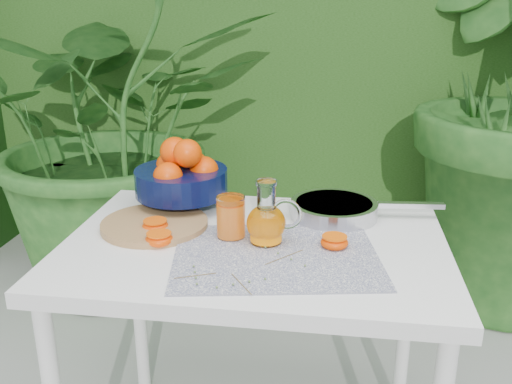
# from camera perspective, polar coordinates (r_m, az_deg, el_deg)

# --- Properties ---
(hedge_backdrop) EXTENTS (8.00, 1.65, 2.50)m
(hedge_backdrop) POSITION_cam_1_polar(r_m,az_deg,el_deg) (3.41, 4.89, 16.19)
(hedge_backdrop) COLOR #1F4614
(hedge_backdrop) RESTS_ON ground
(potted_plant_left) EXTENTS (2.08, 2.08, 1.61)m
(potted_plant_left) POSITION_cam_1_polar(r_m,az_deg,el_deg) (2.73, -13.96, 6.75)
(potted_plant_left) COLOR #1C4E1B
(potted_plant_left) RESTS_ON ground
(white_table) EXTENTS (1.00, 0.70, 0.75)m
(white_table) POSITION_cam_1_polar(r_m,az_deg,el_deg) (1.54, -0.11, -7.71)
(white_table) COLOR white
(white_table) RESTS_ON ground
(placemat) EXTENTS (0.56, 0.47, 0.00)m
(placemat) POSITION_cam_1_polar(r_m,az_deg,el_deg) (1.42, 1.99, -6.34)
(placemat) COLOR #0B1143
(placemat) RESTS_ON white_table
(cutting_board) EXTENTS (0.37, 0.37, 0.02)m
(cutting_board) POSITION_cam_1_polar(r_m,az_deg,el_deg) (1.61, -10.11, -3.20)
(cutting_board) COLOR #A37049
(cutting_board) RESTS_ON white_table
(fruit_bowl) EXTENTS (0.35, 0.35, 0.22)m
(fruit_bowl) POSITION_cam_1_polar(r_m,az_deg,el_deg) (1.72, -7.41, 1.62)
(fruit_bowl) COLOR black
(fruit_bowl) RESTS_ON white_table
(juice_pitcher) EXTENTS (0.15, 0.11, 0.17)m
(juice_pitcher) POSITION_cam_1_polar(r_m,az_deg,el_deg) (1.47, 1.09, -2.96)
(juice_pitcher) COLOR white
(juice_pitcher) RESTS_ON white_table
(juice_tumbler) EXTENTS (0.09, 0.09, 0.11)m
(juice_tumbler) POSITION_cam_1_polar(r_m,az_deg,el_deg) (1.50, -2.53, -2.61)
(juice_tumbler) COLOR white
(juice_tumbler) RESTS_ON white_table
(saute_pan) EXTENTS (0.45, 0.27, 0.05)m
(saute_pan) POSITION_cam_1_polar(r_m,az_deg,el_deg) (1.67, 7.92, -1.65)
(saute_pan) COLOR silver
(saute_pan) RESTS_ON white_table
(orange_halves) EXTENTS (0.57, 0.17, 0.03)m
(orange_halves) POSITION_cam_1_polar(r_m,az_deg,el_deg) (1.50, -4.16, -4.35)
(orange_halves) COLOR #FF6302
(orange_halves) RESTS_ON white_table
(thyme_sprigs) EXTENTS (0.29, 0.24, 0.01)m
(thyme_sprigs) POSITION_cam_1_polar(r_m,az_deg,el_deg) (1.34, -1.27, -7.88)
(thyme_sprigs) COLOR brown
(thyme_sprigs) RESTS_ON white_table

